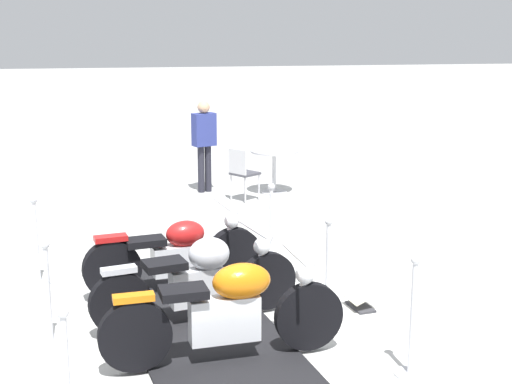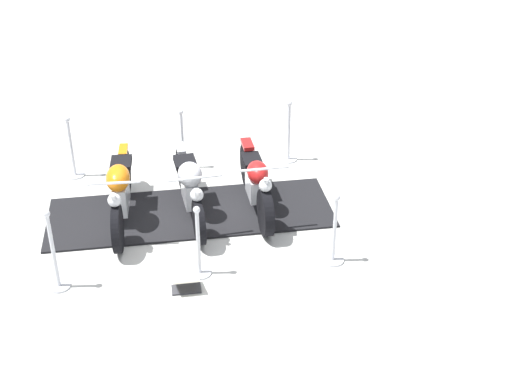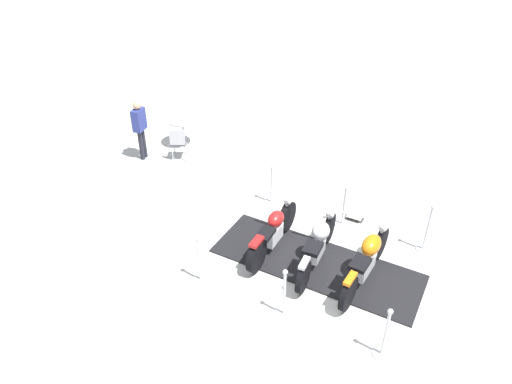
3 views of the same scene
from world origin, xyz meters
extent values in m
plane|color=silver|center=(0.00, 0.00, 0.00)|extent=(80.00, 80.00, 0.00)
cube|color=black|center=(0.00, 0.00, 0.02)|extent=(2.14, 4.33, 0.03)
cylinder|color=black|center=(0.98, -0.86, 0.36)|extent=(0.66, 0.18, 0.66)
cylinder|color=black|center=(-0.63, -1.05, 0.36)|extent=(0.66, 0.18, 0.66)
cube|color=silver|center=(0.17, -0.96, 0.42)|extent=(0.66, 0.26, 0.42)
ellipsoid|color=#D16B0F|center=(0.33, -0.94, 0.78)|extent=(0.57, 0.39, 0.33)
cube|color=black|center=(-0.20, -1.00, 0.73)|extent=(0.45, 0.34, 0.08)
cube|color=#D16B0F|center=(-0.63, -1.05, 0.72)|extent=(0.37, 0.17, 0.06)
cylinder|color=silver|center=(0.91, -0.87, 0.64)|extent=(0.28, 0.10, 0.56)
cylinder|color=silver|center=(0.84, -0.88, 0.98)|extent=(0.12, 0.69, 0.04)
sphere|color=silver|center=(0.94, -0.87, 0.78)|extent=(0.18, 0.18, 0.18)
cylinder|color=black|center=(0.78, 0.20, 0.35)|extent=(0.63, 0.26, 0.63)
cylinder|color=black|center=(-0.78, -0.20, 0.35)|extent=(0.63, 0.26, 0.63)
cube|color=silver|center=(0.00, 0.00, 0.40)|extent=(0.58, 0.32, 0.38)
ellipsoid|color=#B7BAC1|center=(0.13, 0.04, 0.73)|extent=(0.50, 0.44, 0.34)
cube|color=black|center=(-0.33, -0.09, 0.68)|extent=(0.48, 0.40, 0.08)
cube|color=#B7BAC1|center=(-0.78, -0.20, 0.69)|extent=(0.36, 0.21, 0.06)
cylinder|color=silver|center=(0.69, 0.18, 0.61)|extent=(0.32, 0.15, 0.53)
cylinder|color=silver|center=(0.61, 0.16, 0.94)|extent=(0.22, 0.72, 0.04)
sphere|color=silver|center=(0.71, 0.19, 0.74)|extent=(0.18, 0.18, 0.18)
cylinder|color=black|center=(0.53, 1.10, 0.36)|extent=(0.67, 0.26, 0.66)
cylinder|color=black|center=(-0.88, 0.81, 0.36)|extent=(0.67, 0.26, 0.66)
cube|color=silver|center=(-0.17, 0.96, 0.38)|extent=(0.56, 0.34, 0.34)
ellipsoid|color=#AD1919|center=(-0.05, 0.98, 0.68)|extent=(0.50, 0.39, 0.30)
cube|color=black|center=(-0.50, 0.89, 0.64)|extent=(0.49, 0.36, 0.08)
cube|color=#AD1919|center=(-0.88, 0.81, 0.72)|extent=(0.39, 0.23, 0.06)
cylinder|color=silver|center=(0.47, 1.09, 0.64)|extent=(0.26, 0.12, 0.56)
cylinder|color=silver|center=(0.41, 1.08, 0.98)|extent=(0.17, 0.67, 0.04)
sphere|color=silver|center=(0.51, 1.10, 0.78)|extent=(0.18, 0.18, 0.18)
cylinder|color=silver|center=(1.14, 2.00, 0.01)|extent=(0.30, 0.30, 0.03)
cylinder|color=silver|center=(1.14, 2.00, 0.48)|extent=(0.05, 0.05, 0.91)
sphere|color=silver|center=(1.14, 2.00, 0.97)|extent=(0.09, 0.09, 0.09)
cylinder|color=silver|center=(1.45, 0.26, 0.01)|extent=(0.30, 0.30, 0.03)
cylinder|color=silver|center=(1.45, 0.26, 0.48)|extent=(0.05, 0.05, 0.90)
sphere|color=silver|center=(1.45, 0.26, 0.96)|extent=(0.09, 0.09, 0.09)
cylinder|color=silver|center=(-1.76, 1.47, 0.01)|extent=(0.30, 0.30, 0.03)
cylinder|color=silver|center=(-1.76, 1.47, 0.51)|extent=(0.05, 0.05, 0.97)
sphere|color=silver|center=(-1.76, 1.47, 1.03)|extent=(0.09, 0.09, 0.09)
cylinder|color=silver|center=(1.76, -1.47, 0.01)|extent=(0.28, 0.28, 0.03)
cylinder|color=silver|center=(1.76, -1.47, 0.53)|extent=(0.05, 0.05, 1.02)
sphere|color=silver|center=(1.76, -1.47, 1.08)|extent=(0.09, 0.09, 0.09)
cylinder|color=silver|center=(-1.45, -0.26, 0.01)|extent=(0.33, 0.33, 0.03)
cylinder|color=silver|center=(-1.45, -0.26, 0.50)|extent=(0.05, 0.05, 0.94)
sphere|color=silver|center=(-1.45, -0.26, 1.00)|extent=(0.09, 0.09, 0.09)
cylinder|color=silver|center=(-1.14, -2.00, 0.49)|extent=(0.05, 0.05, 0.93)
sphere|color=silver|center=(-1.14, -2.00, 1.00)|extent=(0.09, 0.09, 0.09)
cube|color=#333338|center=(1.79, 0.13, 0.01)|extent=(0.26, 0.40, 0.02)
cube|color=beige|center=(1.79, 0.13, 0.16)|extent=(0.33, 0.38, 0.13)
cylinder|color=#B7B7BC|center=(1.86, 5.66, 0.01)|extent=(0.46, 0.46, 0.02)
cylinder|color=#B7B7BC|center=(1.86, 5.66, 0.39)|extent=(0.07, 0.07, 0.72)
cylinder|color=#B7B7BC|center=(1.86, 5.66, 0.76)|extent=(0.84, 0.84, 0.03)
cylinder|color=#B7B7BC|center=(1.30, 5.44, 0.23)|extent=(0.03, 0.03, 0.45)
cylinder|color=#B7B7BC|center=(1.50, 5.17, 0.23)|extent=(0.03, 0.03, 0.45)
cylinder|color=#B7B7BC|center=(1.03, 5.24, 0.23)|extent=(0.03, 0.03, 0.45)
cylinder|color=#B7B7BC|center=(1.23, 4.97, 0.23)|extent=(0.03, 0.03, 0.45)
cube|color=#3F3F47|center=(1.27, 5.21, 0.47)|extent=(0.56, 0.56, 0.04)
cube|color=#B7B7BC|center=(1.12, 5.09, 0.70)|extent=(0.27, 0.34, 0.42)
cylinder|color=#23232D|center=(0.71, 5.99, 0.42)|extent=(0.12, 0.12, 0.84)
cylinder|color=#23232D|center=(0.58, 5.94, 0.42)|extent=(0.12, 0.12, 0.84)
cube|color=navy|center=(0.64, 5.96, 1.14)|extent=(0.45, 0.35, 0.58)
sphere|color=tan|center=(0.64, 5.96, 1.54)|extent=(0.22, 0.22, 0.22)
camera|label=1|loc=(-0.56, -7.31, 3.11)|focal=52.86mm
camera|label=2|loc=(8.51, 1.12, 5.30)|focal=47.81mm
camera|label=3|loc=(-6.30, -3.56, 6.54)|focal=33.75mm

